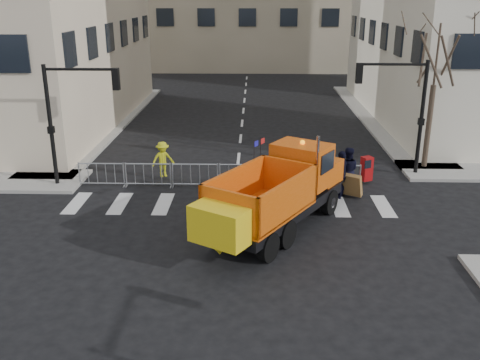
{
  "coord_description": "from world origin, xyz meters",
  "views": [
    {
      "loc": [
        0.81,
        -14.82,
        8.21
      ],
      "look_at": [
        0.34,
        2.5,
        2.13
      ],
      "focal_mm": 40.0,
      "sensor_mm": 36.0,
      "label": 1
    }
  ],
  "objects_px": {
    "plow_truck": "(276,192)",
    "cop_c": "(341,174)",
    "cop_b": "(347,170)",
    "worker": "(163,159)",
    "cop_a": "(316,174)",
    "newspaper_box": "(367,169)"
  },
  "relations": [
    {
      "from": "cop_b",
      "to": "cop_c",
      "type": "distance_m",
      "value": 0.64
    },
    {
      "from": "cop_a",
      "to": "cop_c",
      "type": "distance_m",
      "value": 1.13
    },
    {
      "from": "cop_b",
      "to": "cop_c",
      "type": "height_order",
      "value": "cop_c"
    },
    {
      "from": "plow_truck",
      "to": "worker",
      "type": "relative_size",
      "value": 5.28
    },
    {
      "from": "cop_b",
      "to": "cop_c",
      "type": "relative_size",
      "value": 1.0
    },
    {
      "from": "worker",
      "to": "cop_c",
      "type": "bearing_deg",
      "value": -42.15
    },
    {
      "from": "plow_truck",
      "to": "worker",
      "type": "height_order",
      "value": "plow_truck"
    },
    {
      "from": "plow_truck",
      "to": "newspaper_box",
      "type": "xyz_separation_m",
      "value": [
        4.29,
        5.28,
        -0.82
      ]
    },
    {
      "from": "worker",
      "to": "newspaper_box",
      "type": "bearing_deg",
      "value": -28.89
    },
    {
      "from": "plow_truck",
      "to": "cop_c",
      "type": "height_order",
      "value": "plow_truck"
    },
    {
      "from": "cop_a",
      "to": "cop_b",
      "type": "distance_m",
      "value": 1.32
    },
    {
      "from": "cop_c",
      "to": "newspaper_box",
      "type": "relative_size",
      "value": 1.87
    },
    {
      "from": "cop_a",
      "to": "newspaper_box",
      "type": "distance_m",
      "value": 2.72
    },
    {
      "from": "cop_a",
      "to": "worker",
      "type": "bearing_deg",
      "value": -43.51
    },
    {
      "from": "cop_b",
      "to": "worker",
      "type": "xyz_separation_m",
      "value": [
        -8.18,
        1.55,
        -0.05
      ]
    },
    {
      "from": "plow_truck",
      "to": "cop_c",
      "type": "distance_m",
      "value": 4.51
    },
    {
      "from": "plow_truck",
      "to": "cop_c",
      "type": "relative_size",
      "value": 4.25
    },
    {
      "from": "plow_truck",
      "to": "newspaper_box",
      "type": "bearing_deg",
      "value": -7.28
    },
    {
      "from": "cop_b",
      "to": "newspaper_box",
      "type": "xyz_separation_m",
      "value": [
        1.1,
        1.27,
        -0.32
      ]
    },
    {
      "from": "cop_a",
      "to": "newspaper_box",
      "type": "xyz_separation_m",
      "value": [
        2.41,
        1.27,
        -0.14
      ]
    },
    {
      "from": "cop_b",
      "to": "cop_c",
      "type": "bearing_deg",
      "value": 66.96
    },
    {
      "from": "cop_b",
      "to": "newspaper_box",
      "type": "relative_size",
      "value": 1.86
    }
  ]
}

